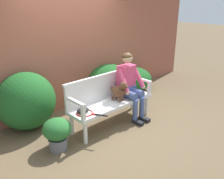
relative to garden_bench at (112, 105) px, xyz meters
The scene contains 15 objects.
ground_plane 0.41m from the garden_bench, ahead, with size 40.00×40.00×0.00m, color brown.
brick_garden_fence 1.60m from the garden_bench, 90.00° to the left, with size 8.00×0.30×2.39m, color #9E5642.
hedge_bush_far_left 1.60m from the garden_bench, 141.51° to the left, with size 1.09×1.03×1.08m, color #1E5B23.
hedge_bush_far_right 2.17m from the garden_bench, 29.34° to the left, with size 0.73×0.55×0.56m, color #194C1E.
hedge_bush_mid_left 2.00m from the garden_bench, 30.45° to the left, with size 0.98×0.98×0.60m, color #1E5B23.
hedge_bush_mid_right 1.31m from the garden_bench, 49.14° to the left, with size 1.10×1.09×0.84m, color #1E5B23.
garden_bench is the anchor object (origin of this frame).
bench_backrest 0.39m from the garden_bench, 90.00° to the left, with size 1.81×0.06×0.50m.
bench_armrest_left_end 0.89m from the garden_bench, behind, with size 0.06×0.52×0.28m.
bench_armrest_right_end 0.89m from the garden_bench, ahead, with size 0.06×0.52×0.28m.
person_seated 0.56m from the garden_bench, ahead, with size 0.56×0.66×1.34m.
dog_on_bench 0.30m from the garden_bench, 23.01° to the right, with size 0.23×0.40×0.40m.
tennis_racket 0.68m from the garden_bench, behind, with size 0.41×0.57×0.03m.
baseball_glove 0.70m from the garden_bench, behind, with size 0.22×0.17×0.09m, color black.
potted_plant 1.23m from the garden_bench, behind, with size 0.47×0.47×0.54m.
Camera 1 is at (-2.91, -3.10, 2.33)m, focal length 38.94 mm.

